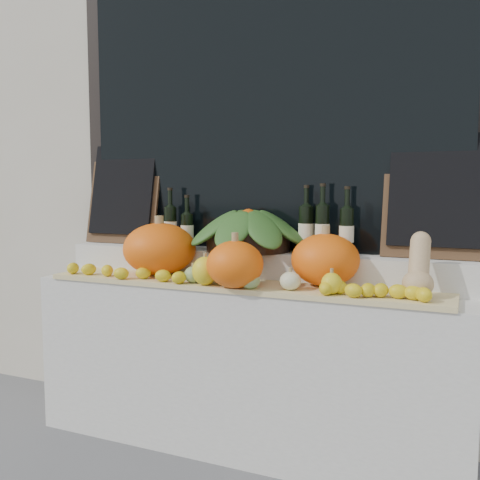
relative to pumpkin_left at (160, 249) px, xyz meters
name	(u,v)px	position (x,y,z in m)	size (l,w,h in m)	color
storefront_facade	(290,50)	(0.49, 0.77, 1.20)	(7.00, 0.94, 4.50)	beige
display_sill	(246,364)	(0.49, 0.05, -0.61)	(2.30, 0.55, 0.88)	silver
rear_tier	(256,265)	(0.49, 0.20, -0.09)	(2.30, 0.25, 0.16)	silver
straw_bedding	(236,285)	(0.49, -0.07, -0.16)	(2.10, 0.32, 0.03)	tan
pumpkin_left	(160,249)	(0.00, 0.00, 0.00)	(0.40, 0.40, 0.29)	#FF660D
pumpkin_right	(325,260)	(0.93, 0.03, -0.01)	(0.34, 0.34, 0.26)	#FF660D
pumpkin_center	(235,264)	(0.54, -0.19, -0.03)	(0.28, 0.28, 0.23)	#FF660D
butternut_squash	(419,269)	(1.38, -0.06, -0.02)	(0.14, 0.20, 0.29)	tan
decorative_gourds	(240,276)	(0.56, -0.17, -0.09)	(0.81, 0.16, 0.16)	#2E671F
lemon_heap	(227,280)	(0.49, -0.18, -0.11)	(2.20, 0.16, 0.06)	yellow
produce_bowl	(248,230)	(0.45, 0.19, 0.11)	(0.71, 0.71, 0.24)	black
wine_bottle_far_left	(170,226)	(-0.05, 0.20, 0.11)	(0.08, 0.08, 0.35)	black
wine_bottle_near_left	(187,230)	(0.05, 0.22, 0.09)	(0.08, 0.08, 0.31)	black
wine_bottle_tall	(306,229)	(0.77, 0.24, 0.12)	(0.08, 0.08, 0.36)	black
wine_bottle_near_right	(322,229)	(0.87, 0.19, 0.12)	(0.08, 0.08, 0.37)	black
wine_bottle_far_right	(346,231)	(0.99, 0.20, 0.12)	(0.08, 0.08, 0.35)	black
chalkboard_left	(123,192)	(-0.43, 0.27, 0.31)	(0.50, 0.15, 0.61)	#4C331E
chalkboard_right	(435,193)	(1.41, 0.27, 0.31)	(0.50, 0.15, 0.61)	#4C331E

